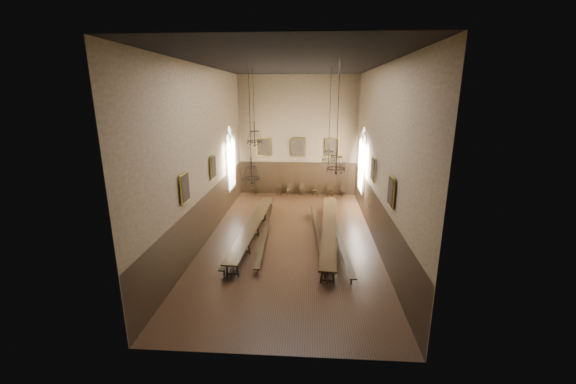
# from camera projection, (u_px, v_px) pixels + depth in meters

# --- Properties ---
(floor) EXTENTS (9.00, 18.00, 0.02)m
(floor) POSITION_uv_depth(u_px,v_px,m) (291.00, 238.00, 19.28)
(floor) COLOR black
(floor) RESTS_ON ground
(ceiling) EXTENTS (9.00, 18.00, 0.02)m
(ceiling) POSITION_uv_depth(u_px,v_px,m) (291.00, 63.00, 16.86)
(ceiling) COLOR black
(ceiling) RESTS_ON ground
(wall_back) EXTENTS (9.00, 0.02, 9.00)m
(wall_back) POSITION_uv_depth(u_px,v_px,m) (298.00, 136.00, 26.73)
(wall_back) COLOR #7A664B
(wall_back) RESTS_ON ground
(wall_front) EXTENTS (9.00, 0.02, 9.00)m
(wall_front) POSITION_uv_depth(u_px,v_px,m) (272.00, 214.00, 9.41)
(wall_front) COLOR #7A664B
(wall_front) RESTS_ON ground
(wall_left) EXTENTS (0.02, 18.00, 9.00)m
(wall_left) POSITION_uv_depth(u_px,v_px,m) (205.00, 156.00, 18.35)
(wall_left) COLOR #7A664B
(wall_left) RESTS_ON ground
(wall_right) EXTENTS (0.02, 18.00, 9.00)m
(wall_right) POSITION_uv_depth(u_px,v_px,m) (380.00, 158.00, 17.79)
(wall_right) COLOR #7A664B
(wall_right) RESTS_ON ground
(wainscot_panelling) EXTENTS (9.00, 18.00, 2.50)m
(wainscot_panelling) POSITION_uv_depth(u_px,v_px,m) (291.00, 217.00, 18.94)
(wainscot_panelling) COLOR black
(wainscot_panelling) RESTS_ON floor
(table_left) EXTENTS (1.18, 10.03, 0.78)m
(table_left) POSITION_uv_depth(u_px,v_px,m) (254.00, 229.00, 19.45)
(table_left) COLOR black
(table_left) RESTS_ON floor
(table_right) EXTENTS (1.35, 10.53, 0.82)m
(table_right) POSITION_uv_depth(u_px,v_px,m) (329.00, 232.00, 19.09)
(table_right) COLOR black
(table_right) RESTS_ON floor
(bench_left_outer) EXTENTS (0.62, 9.91, 0.45)m
(bench_left_outer) POSITION_uv_depth(u_px,v_px,m) (246.00, 230.00, 19.61)
(bench_left_outer) COLOR black
(bench_left_outer) RESTS_ON floor
(bench_left_inner) EXTENTS (0.67, 9.07, 0.41)m
(bench_left_inner) POSITION_uv_depth(u_px,v_px,m) (265.00, 232.00, 19.44)
(bench_left_inner) COLOR black
(bench_left_inner) RESTS_ON floor
(bench_right_inner) EXTENTS (0.78, 9.16, 0.41)m
(bench_right_inner) POSITION_uv_depth(u_px,v_px,m) (318.00, 234.00, 19.09)
(bench_right_inner) COLOR black
(bench_right_inner) RESTS_ON floor
(bench_right_outer) EXTENTS (0.94, 10.47, 0.47)m
(bench_right_outer) POSITION_uv_depth(u_px,v_px,m) (337.00, 233.00, 19.17)
(bench_right_outer) COLOR black
(bench_right_outer) RESTS_ON floor
(chair_0) EXTENTS (0.52, 0.52, 0.98)m
(chair_0) POSITION_uv_depth(u_px,v_px,m) (253.00, 191.00, 27.61)
(chair_0) COLOR black
(chair_0) RESTS_ON floor
(chair_2) EXTENTS (0.44, 0.44, 0.93)m
(chair_2) POSITION_uv_depth(u_px,v_px,m) (279.00, 191.00, 27.44)
(chair_2) COLOR black
(chair_2) RESTS_ON floor
(chair_3) EXTENTS (0.44, 0.44, 0.89)m
(chair_3) POSITION_uv_depth(u_px,v_px,m) (290.00, 192.00, 27.47)
(chair_3) COLOR black
(chair_3) RESTS_ON floor
(chair_4) EXTENTS (0.53, 0.53, 0.94)m
(chair_4) POSITION_uv_depth(u_px,v_px,m) (302.00, 192.00, 27.42)
(chair_4) COLOR black
(chair_4) RESTS_ON floor
(chair_5) EXTENTS (0.47, 0.47, 0.87)m
(chair_5) POSITION_uv_depth(u_px,v_px,m) (315.00, 192.00, 27.30)
(chair_5) COLOR black
(chair_5) RESTS_ON floor
(chair_6) EXTENTS (0.49, 0.49, 0.94)m
(chair_6) POSITION_uv_depth(u_px,v_px,m) (330.00, 192.00, 27.20)
(chair_6) COLOR black
(chair_6) RESTS_ON floor
(chair_7) EXTENTS (0.47, 0.47, 0.88)m
(chair_7) POSITION_uv_depth(u_px,v_px,m) (343.00, 193.00, 27.13)
(chair_7) COLOR black
(chair_7) RESTS_ON floor
(chandelier_back_left) EXTENTS (0.91, 0.91, 4.23)m
(chandelier_back_left) POSITION_uv_depth(u_px,v_px,m) (254.00, 137.00, 20.63)
(chandelier_back_left) COLOR black
(chandelier_back_left) RESTS_ON ceiling
(chandelier_back_right) EXTENTS (0.78, 0.78, 5.22)m
(chandelier_back_right) POSITION_uv_depth(u_px,v_px,m) (329.00, 153.00, 20.32)
(chandelier_back_right) COLOR black
(chandelier_back_right) RESTS_ON ceiling
(chandelier_front_left) EXTENTS (0.80, 0.80, 5.25)m
(chandelier_front_left) POSITION_uv_depth(u_px,v_px,m) (251.00, 170.00, 15.96)
(chandelier_front_left) COLOR black
(chandelier_front_left) RESTS_ON ceiling
(chandelier_front_right) EXTENTS (0.82, 0.82, 4.74)m
(chandelier_front_right) POSITION_uv_depth(u_px,v_px,m) (336.00, 161.00, 15.61)
(chandelier_front_right) COLOR black
(chandelier_front_right) RESTS_ON ceiling
(portrait_back_0) EXTENTS (1.10, 0.12, 1.40)m
(portrait_back_0) POSITION_uv_depth(u_px,v_px,m) (264.00, 147.00, 26.98)
(portrait_back_0) COLOR gold
(portrait_back_0) RESTS_ON wall_back
(portrait_back_1) EXTENTS (1.10, 0.12, 1.40)m
(portrait_back_1) POSITION_uv_depth(u_px,v_px,m) (298.00, 147.00, 26.82)
(portrait_back_1) COLOR gold
(portrait_back_1) RESTS_ON wall_back
(portrait_back_2) EXTENTS (1.10, 0.12, 1.40)m
(portrait_back_2) POSITION_uv_depth(u_px,v_px,m) (332.00, 148.00, 26.66)
(portrait_back_2) COLOR gold
(portrait_back_2) RESTS_ON wall_back
(portrait_left_0) EXTENTS (0.12, 1.00, 1.30)m
(portrait_left_0) POSITION_uv_depth(u_px,v_px,m) (213.00, 167.00, 19.52)
(portrait_left_0) COLOR gold
(portrait_left_0) RESTS_ON wall_left
(portrait_left_1) EXTENTS (0.12, 1.00, 1.30)m
(portrait_left_1) POSITION_uv_depth(u_px,v_px,m) (185.00, 188.00, 15.19)
(portrait_left_1) COLOR gold
(portrait_left_1) RESTS_ON wall_left
(portrait_right_0) EXTENTS (0.12, 1.00, 1.30)m
(portrait_right_0) POSITION_uv_depth(u_px,v_px,m) (373.00, 169.00, 18.97)
(portrait_right_0) COLOR gold
(portrait_right_0) RESTS_ON wall_right
(portrait_right_1) EXTENTS (0.12, 1.00, 1.30)m
(portrait_right_1) POSITION_uv_depth(u_px,v_px,m) (391.00, 191.00, 14.64)
(portrait_right_1) COLOR gold
(portrait_right_1) RESTS_ON wall_right
(window_right) EXTENTS (0.20, 2.20, 4.60)m
(window_right) POSITION_uv_depth(u_px,v_px,m) (362.00, 160.00, 23.37)
(window_right) COLOR white
(window_right) RESTS_ON wall_right
(window_left) EXTENTS (0.20, 2.20, 4.60)m
(window_left) POSITION_uv_depth(u_px,v_px,m) (230.00, 158.00, 23.93)
(window_left) COLOR white
(window_left) RESTS_ON wall_left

